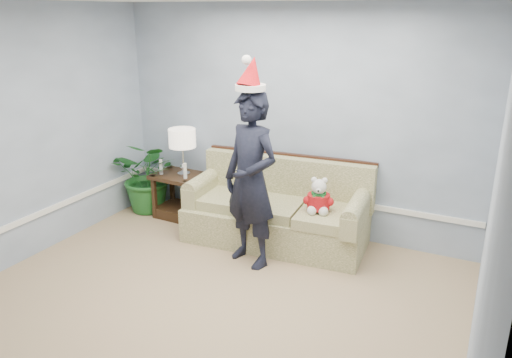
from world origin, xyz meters
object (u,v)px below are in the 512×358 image
Objects in this scene: teddy_bear at (318,199)px; side_table at (179,200)px; houseplant at (150,176)px; man at (251,180)px; sofa at (278,212)px; table_lamp at (182,140)px.

side_table is at bearing 157.81° from teddy_bear.
houseplant is 2.05m from man.
sofa reaches higher than side_table.
teddy_bear is (0.58, 0.48, -0.28)m from man.
table_lamp is 1.50m from man.
houseplant reaches higher than side_table.
table_lamp is 0.33× the size of man.
sofa is 1.92m from houseplant.
side_table is 1.03× the size of table_lamp.
teddy_bear is at bearing -6.67° from table_lamp.
side_table is at bearing 172.75° from sofa.
man is (1.42, -0.70, 0.71)m from side_table.
teddy_bear is at bearing -19.98° from sofa.
table_lamp is at bearing 0.22° from houseplant.
sofa is 3.54× the size of table_lamp.
sofa reaches higher than teddy_bear.
sofa is 5.39× the size of teddy_bear.
houseplant reaches higher than sofa.
teddy_bear is (2.00, -0.22, 0.43)m from side_table.
sofa is at bearing -2.07° from houseplant.
teddy_bear is at bearing 57.80° from man.
side_table is at bearing 0.29° from houseplant.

